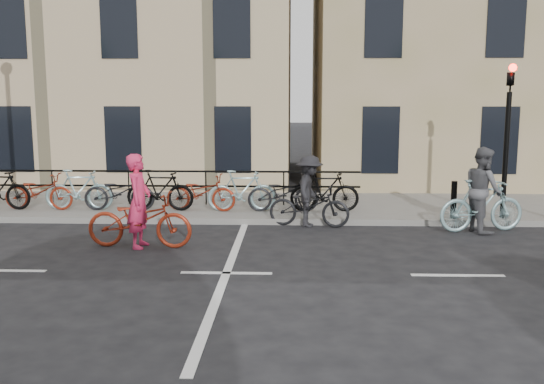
{
  "coord_description": "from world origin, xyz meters",
  "views": [
    {
      "loc": [
        1.16,
        -10.17,
        3.06
      ],
      "look_at": [
        0.72,
        2.14,
        1.1
      ],
      "focal_mm": 40.0,
      "sensor_mm": 36.0,
      "label": 1
    }
  ],
  "objects_px": {
    "traffic_light": "(508,122)",
    "cyclist_dark": "(309,199)",
    "cyclist_pink": "(139,215)",
    "cyclist_grey": "(482,198)"
  },
  "relations": [
    {
      "from": "cyclist_dark",
      "to": "cyclist_pink",
      "type": "bearing_deg",
      "value": 131.6
    },
    {
      "from": "traffic_light",
      "to": "cyclist_grey",
      "type": "relative_size",
      "value": 1.88
    },
    {
      "from": "cyclist_grey",
      "to": "traffic_light",
      "type": "bearing_deg",
      "value": -53.03
    },
    {
      "from": "cyclist_pink",
      "to": "cyclist_dark",
      "type": "bearing_deg",
      "value": -55.91
    },
    {
      "from": "cyclist_grey",
      "to": "cyclist_dark",
      "type": "bearing_deg",
      "value": 72.73
    },
    {
      "from": "traffic_light",
      "to": "cyclist_dark",
      "type": "bearing_deg",
      "value": -174.61
    },
    {
      "from": "cyclist_dark",
      "to": "cyclist_grey",
      "type": "bearing_deg",
      "value": -85.67
    },
    {
      "from": "traffic_light",
      "to": "cyclist_dark",
      "type": "height_order",
      "value": "traffic_light"
    },
    {
      "from": "cyclist_pink",
      "to": "cyclist_grey",
      "type": "bearing_deg",
      "value": -74.14
    },
    {
      "from": "traffic_light",
      "to": "cyclist_pink",
      "type": "distance_m",
      "value": 8.74
    }
  ]
}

